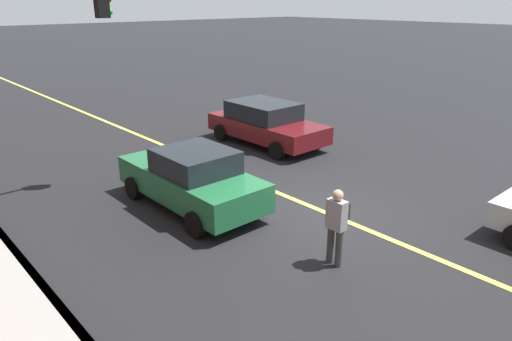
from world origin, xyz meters
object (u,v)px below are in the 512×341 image
at_px(car_green, 192,178).
at_px(car_maroon, 266,123).
at_px(pedestrian_with_backpack, 337,222).
at_px(traffic_light_mast, 13,48).

height_order(car_green, car_maroon, car_green).
distance_m(car_maroon, pedestrian_with_backpack, 8.43).
relative_size(car_maroon, pedestrian_with_backpack, 2.84).
relative_size(pedestrian_with_backpack, traffic_light_mast, 0.28).
bearing_deg(car_green, car_maroon, -61.04).
distance_m(car_maroon, traffic_light_mast, 8.67).
bearing_deg(car_maroon, traffic_light_mast, 91.14).
height_order(car_maroon, pedestrian_with_backpack, pedestrian_with_backpack).
relative_size(car_maroon, traffic_light_mast, 0.80).
bearing_deg(pedestrian_with_backpack, traffic_light_mast, 26.51).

